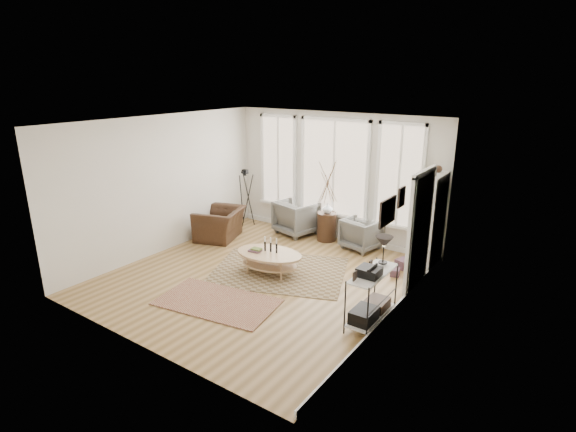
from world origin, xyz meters
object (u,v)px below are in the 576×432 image
Objects in this scene: low_shelf at (372,292)px; coffee_table at (269,257)px; bookcase at (431,222)px; accent_chair at (220,224)px; armchair_left at (297,217)px; side_table at (327,203)px; armchair_right at (362,234)px.

low_shelf is 0.92× the size of coffee_table.
bookcase is 1.89× the size of accent_chair.
low_shelf is 1.19× the size of accent_chair.
side_table is at bearing -165.84° from armchair_left.
armchair_right is at bearing 172.13° from bookcase.
accent_chair is (-4.49, 1.44, -0.16)m from low_shelf.
armchair_right is (-1.48, 2.73, -0.17)m from low_shelf.
low_shelf is at bearing 131.46° from armchair_right.
armchair_left is at bearing 110.31° from coffee_table.
low_shelf is at bearing -49.08° from side_table.
bookcase reaches higher than side_table.
bookcase is 3.31m from armchair_left.
low_shelf is 3.12m from armchair_right.
bookcase is 2.30× the size of armchair_left.
side_table is (-0.89, 0.01, 0.55)m from armchair_right.
bookcase is 3.20m from coffee_table.
bookcase is 4.71m from accent_chair.
side_table reaches higher than coffee_table.
armchair_right is 3.27m from accent_chair.
bookcase is at bearing -174.91° from armchair_right.
side_table is 1.69× the size of accent_chair.
bookcase is 2.45m from side_table.
low_shelf reaches higher than coffee_table.
side_table reaches higher than low_shelf.
coffee_table is 2.37m from armchair_right.
low_shelf is at bearing 153.52° from armchair_left.
armchair_left is 1.19× the size of armchair_right.
bookcase is 1.45× the size of coffee_table.
low_shelf is (-0.06, -2.52, -0.44)m from bookcase.
low_shelf is at bearing -91.28° from bookcase.
side_table is at bearing 102.11° from accent_chair.
armchair_right is at bearing 93.65° from accent_chair.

